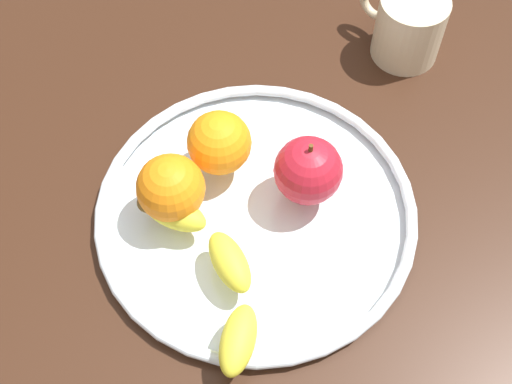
{
  "coord_description": "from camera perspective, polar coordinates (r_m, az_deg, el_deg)",
  "views": [
    {
      "loc": [
        -24.61,
        24.6,
        61.57
      ],
      "look_at": [
        0.0,
        0.0,
        4.8
      ],
      "focal_mm": 48.24,
      "sensor_mm": 36.0,
      "label": 1
    }
  ],
  "objects": [
    {
      "name": "ground_plane",
      "position": [
        0.72,
        -0.0,
        -2.81
      ],
      "size": [
        150.48,
        150.48,
        4.0
      ],
      "primitive_type": "cube",
      "color": "#351D11"
    },
    {
      "name": "orange_center",
      "position": [
        0.7,
        -3.07,
        4.1
      ],
      "size": [
        6.6,
        6.6,
        6.6
      ],
      "primitive_type": "sphere",
      "color": "orange",
      "rests_on": "fruit_bowl"
    },
    {
      "name": "apple",
      "position": [
        0.68,
        4.35,
        1.79
      ],
      "size": [
        6.88,
        6.88,
        7.68
      ],
      "color": "red",
      "rests_on": "fruit_bowl"
    },
    {
      "name": "banana",
      "position": [
        0.65,
        -3.85,
        -6.15
      ],
      "size": [
        20.9,
        10.96,
        3.11
      ],
      "rotation": [
        0.0,
        0.0,
        -0.32
      ],
      "color": "yellow",
      "rests_on": "fruit_bowl"
    },
    {
      "name": "ambient_mug",
      "position": [
        0.83,
        12.49,
        13.24
      ],
      "size": [
        11.37,
        7.89,
        8.09
      ],
      "color": "beige",
      "rests_on": "ground_plane"
    },
    {
      "name": "orange_front_left",
      "position": [
        0.67,
        -7.08,
        0.33
      ],
      "size": [
        6.76,
        6.76,
        6.76
      ],
      "primitive_type": "sphere",
      "color": "orange",
      "rests_on": "fruit_bowl"
    },
    {
      "name": "fruit_bowl",
      "position": [
        0.7,
        -0.0,
        -1.66
      ],
      "size": [
        32.74,
        32.74,
        1.8
      ],
      "color": "silver",
      "rests_on": "ground_plane"
    }
  ]
}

